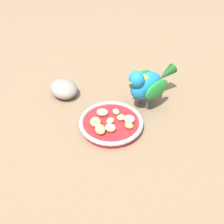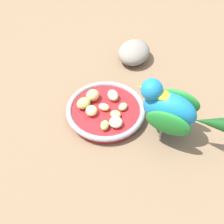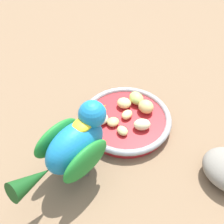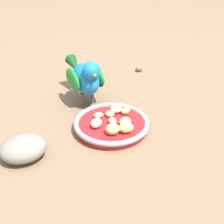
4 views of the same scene
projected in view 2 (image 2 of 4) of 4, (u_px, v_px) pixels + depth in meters
ground_plane at (98, 114)px, 0.83m from camera, size 4.00×4.00×0.00m
feeding_bowl at (106, 112)px, 0.81m from camera, size 0.20×0.20×0.03m
apple_piece_0 at (104, 108)px, 0.80m from camera, size 0.03×0.03×0.02m
apple_piece_1 at (116, 114)px, 0.79m from camera, size 0.04×0.03×0.01m
apple_piece_2 at (105, 125)px, 0.76m from camera, size 0.02×0.03×0.02m
apple_piece_3 at (113, 95)px, 0.83m from camera, size 0.04×0.04×0.02m
apple_piece_4 at (91, 111)px, 0.79m from camera, size 0.03×0.04×0.02m
apple_piece_5 at (116, 122)px, 0.77m from camera, size 0.04×0.04×0.02m
apple_piece_6 at (93, 95)px, 0.82m from camera, size 0.04×0.05×0.03m
apple_piece_7 at (123, 107)px, 0.81m from camera, size 0.03×0.03×0.02m
apple_piece_8 at (84, 103)px, 0.81m from camera, size 0.05×0.05×0.03m
parrot at (172, 109)px, 0.72m from camera, size 0.22×0.12×0.15m
rock_large at (134, 52)px, 0.95m from camera, size 0.12×0.13×0.06m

